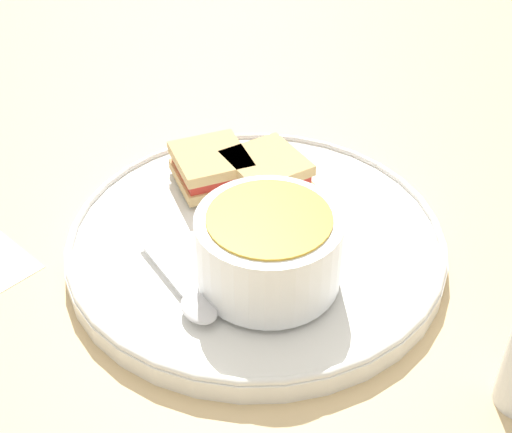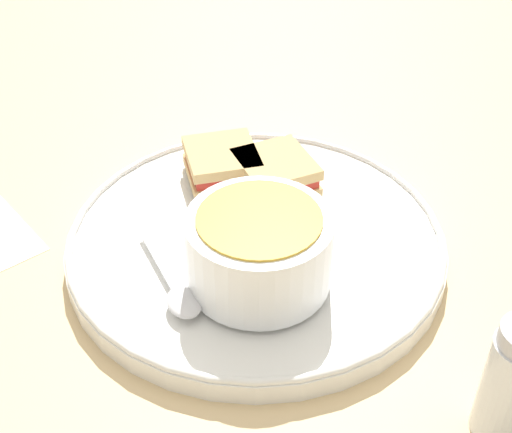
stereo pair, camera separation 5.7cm
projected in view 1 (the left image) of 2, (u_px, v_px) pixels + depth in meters
The scene contains 6 objects.
ground_plane at pixel (256, 252), 0.60m from camera, with size 2.40×2.40×0.00m, color #D1B27F.
plate at pixel (256, 241), 0.59m from camera, with size 0.31×0.31×0.02m.
soup_bowl at pixel (269, 248), 0.52m from camera, with size 0.11×0.11×0.06m.
spoon at pixel (194, 302), 0.51m from camera, with size 0.11×0.05×0.01m.
sandwich_half_near at pixel (266, 172), 0.62m from camera, with size 0.08×0.08×0.03m.
sandwich_half_far at pixel (211, 167), 0.63m from camera, with size 0.09×0.09×0.03m.
Camera 1 is at (-0.27, 0.35, 0.39)m, focal length 50.00 mm.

